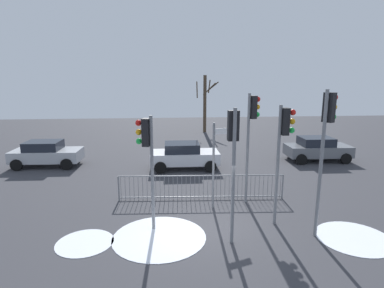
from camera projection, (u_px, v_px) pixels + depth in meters
The scene contains 15 objects.
ground_plane at pixel (210, 228), 10.88m from camera, with size 60.00×60.00×0.00m, color #38383D.
traffic_light_foreground_right at pixel (251, 123), 12.53m from camera, with size 0.54×0.39×4.46m.
traffic_light_foreground_left at pixel (147, 147), 10.27m from camera, with size 0.56×0.37×3.88m.
traffic_light_rear_left at pixel (283, 138), 10.59m from camera, with size 0.57×0.32×4.18m.
traffic_light_mid_right at pixel (327, 131), 9.71m from camera, with size 0.51×0.42×4.72m.
traffic_light_rear_right at pixel (233, 145), 9.43m from camera, with size 0.33×0.57×4.22m.
direction_sign_post at pixel (215, 161), 12.19m from camera, with size 0.75×0.31×3.40m.
pedestrian_guard_railing at pixel (201, 187), 13.28m from camera, with size 6.94×0.44×1.07m.
car_silver_trailing at pixel (46, 153), 18.24m from camera, with size 3.84×2.01×1.47m.
car_grey_mid at pixel (317, 148), 19.44m from camera, with size 3.84×2.00×1.47m.
car_white_far at pixel (184, 155), 17.78m from camera, with size 3.81×1.94×1.47m.
bare_tree_left at pixel (205, 102), 29.19m from camera, with size 2.05×1.93×5.22m.
snow_patch_kerb at pixel (354, 238), 10.18m from camera, with size 2.37×2.37×0.01m, color white.
snow_patch_island at pixel (159, 237), 10.23m from camera, with size 3.02×3.02×0.01m, color white.
snow_patch_verge at pixel (85, 243), 9.89m from camera, with size 1.77×1.77×0.01m, color white.
Camera 1 is at (-1.46, -9.95, 5.08)m, focal length 29.67 mm.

